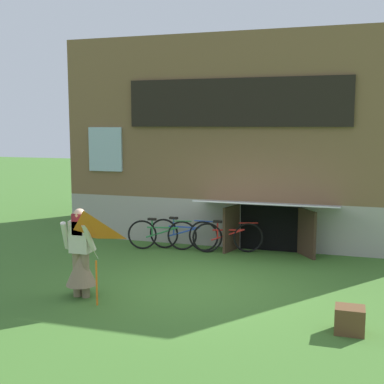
{
  "coord_description": "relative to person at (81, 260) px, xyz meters",
  "views": [
    {
      "loc": [
        2.56,
        -8.6,
        2.92
      ],
      "look_at": [
        -0.36,
        0.73,
        1.61
      ],
      "focal_mm": 47.69,
      "sensor_mm": 36.0,
      "label": 1
    }
  ],
  "objects": [
    {
      "name": "ground_plane",
      "position": [
        1.74,
        1.17,
        -0.64
      ],
      "size": [
        60.0,
        60.0,
        0.0
      ],
      "primitive_type": "plane",
      "color": "#3D6B28"
    },
    {
      "name": "log_house",
      "position": [
        1.74,
        6.56,
        1.87
      ],
      "size": [
        8.71,
        5.89,
        5.01
      ],
      "color": "#9E998E",
      "rests_on": "ground_plane"
    },
    {
      "name": "person",
      "position": [
        0.0,
        0.0,
        0.0
      ],
      "size": [
        0.6,
        0.52,
        1.52
      ],
      "rotation": [
        0.0,
        0.0,
        -0.27
      ],
      "color": "#7F6B51",
      "rests_on": "ground_plane"
    },
    {
      "name": "kite",
      "position": [
        0.34,
        -0.46,
        0.59
      ],
      "size": [
        0.76,
        0.69,
        1.52
      ],
      "color": "orange",
      "rests_on": "ground_plane"
    },
    {
      "name": "bicycle_red",
      "position": [
        1.67,
        3.7,
        -0.28
      ],
      "size": [
        1.56,
        0.54,
        0.74
      ],
      "rotation": [
        0.0,
        0.0,
        0.31
      ],
      "color": "black",
      "rests_on": "ground_plane"
    },
    {
      "name": "bicycle_blue",
      "position": [
        0.63,
        3.63,
        -0.27
      ],
      "size": [
        1.68,
        0.08,
        0.77
      ],
      "rotation": [
        0.0,
        0.0,
        0.01
      ],
      "color": "black",
      "rests_on": "ground_plane"
    },
    {
      "name": "bicycle_green",
      "position": [
        0.15,
        3.49,
        -0.28
      ],
      "size": [
        1.61,
        0.38,
        0.74
      ],
      "rotation": [
        0.0,
        0.0,
        0.21
      ],
      "color": "black",
      "rests_on": "ground_plane"
    },
    {
      "name": "wooden_crate",
      "position": [
        4.37,
        -0.23,
        -0.45
      ],
      "size": [
        0.41,
        0.35,
        0.38
      ],
      "primitive_type": "cube",
      "color": "brown",
      "rests_on": "ground_plane"
    }
  ]
}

